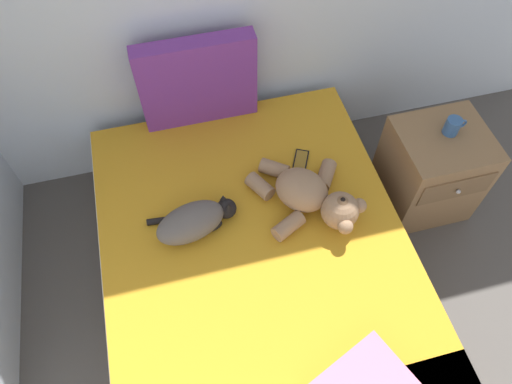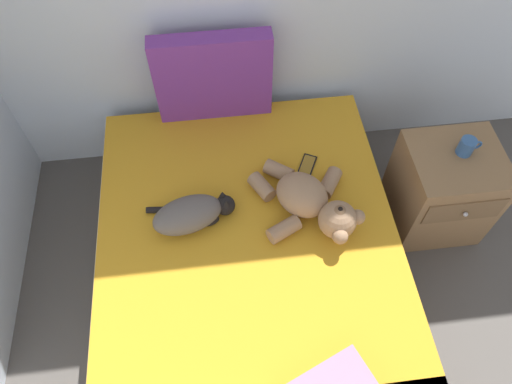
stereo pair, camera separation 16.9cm
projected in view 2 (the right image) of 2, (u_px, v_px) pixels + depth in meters
name	position (u px, v px, depth m)	size (l,w,h in m)	color
bed	(251.00, 271.00, 2.45)	(1.51, 1.96, 0.47)	olive
patterned_cushion	(213.00, 77.00, 2.54)	(0.63, 0.10, 0.52)	#72338C
cat	(191.00, 214.00, 2.28)	(0.44, 0.27, 0.15)	#59514C
teddy_bear	(312.00, 203.00, 2.30)	(0.53, 0.56, 0.20)	#937051
cell_phone	(307.00, 166.00, 2.52)	(0.13, 0.16, 0.01)	black
nightstand	(442.00, 190.00, 2.65)	(0.49, 0.47, 0.58)	olive
mug	(467.00, 146.00, 2.39)	(0.12, 0.08, 0.09)	#33598C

